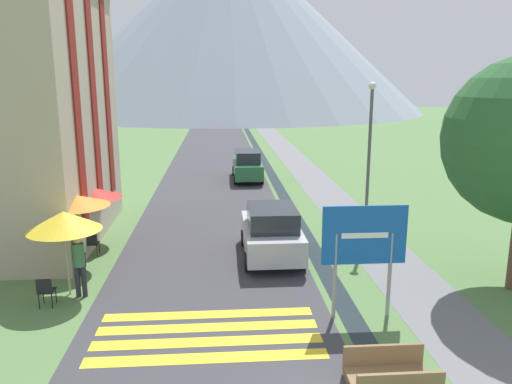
{
  "coord_description": "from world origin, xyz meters",
  "views": [
    {
      "loc": [
        -2.15,
        -7.02,
        6.06
      ],
      "look_at": [
        -0.88,
        10.0,
        2.16
      ],
      "focal_mm": 35.0,
      "sensor_mm": 36.0,
      "label": 1
    }
  ],
  "objects_px": {
    "person_seated_far": "(77,254)",
    "person_standing_terrace": "(79,262)",
    "cafe_chair_middle": "(77,254)",
    "road_sign": "(364,244)",
    "cafe_chair_far_right": "(92,242)",
    "parked_car_far": "(247,165)",
    "hotel_building": "(18,87)",
    "parked_car_near": "(272,232)",
    "cafe_umbrella_front_yellow": "(64,221)",
    "cafe_chair_nearest": "(46,290)",
    "cafe_umbrella_rear_red": "(92,193)",
    "footbridge": "(391,377)",
    "cafe_umbrella_middle_orange": "(75,201)",
    "streetlamp": "(369,150)"
  },
  "relations": [
    {
      "from": "cafe_chair_middle",
      "to": "streetlamp",
      "type": "bearing_deg",
      "value": -9.21
    },
    {
      "from": "footbridge",
      "to": "cafe_umbrella_middle_orange",
      "type": "bearing_deg",
      "value": 137.6
    },
    {
      "from": "cafe_umbrella_middle_orange",
      "to": "cafe_umbrella_rear_red",
      "type": "relative_size",
      "value": 1.1
    },
    {
      "from": "cafe_chair_middle",
      "to": "person_seated_far",
      "type": "height_order",
      "value": "person_seated_far"
    },
    {
      "from": "parked_car_far",
      "to": "cafe_chair_nearest",
      "type": "bearing_deg",
      "value": -110.67
    },
    {
      "from": "parked_car_near",
      "to": "streetlamp",
      "type": "bearing_deg",
      "value": 23.96
    },
    {
      "from": "cafe_chair_middle",
      "to": "cafe_umbrella_front_yellow",
      "type": "bearing_deg",
      "value": -103.99
    },
    {
      "from": "cafe_chair_middle",
      "to": "cafe_umbrella_middle_orange",
      "type": "xyz_separation_m",
      "value": [
        -0.02,
        0.34,
        1.7
      ]
    },
    {
      "from": "hotel_building",
      "to": "road_sign",
      "type": "xyz_separation_m",
      "value": [
        10.85,
        -7.31,
        -3.76
      ]
    },
    {
      "from": "hotel_building",
      "to": "streetlamp",
      "type": "height_order",
      "value": "hotel_building"
    },
    {
      "from": "road_sign",
      "to": "parked_car_near",
      "type": "distance_m",
      "value": 5.06
    },
    {
      "from": "footbridge",
      "to": "parked_car_far",
      "type": "xyz_separation_m",
      "value": [
        -1.65,
        21.23,
        0.68
      ]
    },
    {
      "from": "cafe_umbrella_front_yellow",
      "to": "cafe_chair_nearest",
      "type": "bearing_deg",
      "value": -114.63
    },
    {
      "from": "hotel_building",
      "to": "cafe_umbrella_front_yellow",
      "type": "bearing_deg",
      "value": -61.44
    },
    {
      "from": "parked_car_far",
      "to": "cafe_umbrella_front_yellow",
      "type": "distance_m",
      "value": 17.33
    },
    {
      "from": "cafe_umbrella_rear_red",
      "to": "road_sign",
      "type": "bearing_deg",
      "value": -38.56
    },
    {
      "from": "footbridge",
      "to": "person_standing_terrace",
      "type": "relative_size",
      "value": 0.95
    },
    {
      "from": "parked_car_near",
      "to": "person_seated_far",
      "type": "height_order",
      "value": "parked_car_near"
    },
    {
      "from": "person_standing_terrace",
      "to": "road_sign",
      "type": "bearing_deg",
      "value": -13.31
    },
    {
      "from": "footbridge",
      "to": "cafe_umbrella_front_yellow",
      "type": "height_order",
      "value": "cafe_umbrella_front_yellow"
    },
    {
      "from": "hotel_building",
      "to": "cafe_chair_middle",
      "type": "relative_size",
      "value": 12.51
    },
    {
      "from": "cafe_chair_nearest",
      "to": "cafe_chair_far_right",
      "type": "height_order",
      "value": "same"
    },
    {
      "from": "cafe_chair_middle",
      "to": "person_standing_terrace",
      "type": "relative_size",
      "value": 0.47
    },
    {
      "from": "parked_car_far",
      "to": "person_seated_far",
      "type": "distance_m",
      "value": 16.01
    },
    {
      "from": "cafe_chair_far_right",
      "to": "person_seated_far",
      "type": "xyz_separation_m",
      "value": [
        -0.05,
        -1.7,
        0.19
      ]
    },
    {
      "from": "road_sign",
      "to": "cafe_chair_middle",
      "type": "relative_size",
      "value": 3.51
    },
    {
      "from": "cafe_umbrella_front_yellow",
      "to": "cafe_umbrella_middle_orange",
      "type": "distance_m",
      "value": 2.28
    },
    {
      "from": "hotel_building",
      "to": "person_standing_terrace",
      "type": "bearing_deg",
      "value": -59.25
    },
    {
      "from": "road_sign",
      "to": "cafe_chair_far_right",
      "type": "xyz_separation_m",
      "value": [
        -8.05,
        5.11,
        -1.48
      ]
    },
    {
      "from": "person_standing_terrace",
      "to": "streetlamp",
      "type": "xyz_separation_m",
      "value": [
        9.51,
        4.48,
        2.42
      ]
    },
    {
      "from": "footbridge",
      "to": "person_seated_far",
      "type": "bearing_deg",
      "value": 140.5
    },
    {
      "from": "parked_car_far",
      "to": "cafe_chair_nearest",
      "type": "height_order",
      "value": "parked_car_far"
    },
    {
      "from": "person_standing_terrace",
      "to": "cafe_chair_middle",
      "type": "bearing_deg",
      "value": 107.41
    },
    {
      "from": "parked_car_far",
      "to": "cafe_chair_nearest",
      "type": "relative_size",
      "value": 5.22
    },
    {
      "from": "hotel_building",
      "to": "parked_car_near",
      "type": "height_order",
      "value": "hotel_building"
    },
    {
      "from": "parked_car_far",
      "to": "cafe_umbrella_rear_red",
      "type": "height_order",
      "value": "cafe_umbrella_rear_red"
    },
    {
      "from": "road_sign",
      "to": "person_standing_terrace",
      "type": "distance_m",
      "value": 7.83
    },
    {
      "from": "road_sign",
      "to": "parked_car_far",
      "type": "xyz_separation_m",
      "value": [
        -1.91,
        18.17,
        -1.08
      ]
    },
    {
      "from": "cafe_umbrella_front_yellow",
      "to": "hotel_building",
      "type": "bearing_deg",
      "value": 118.56
    },
    {
      "from": "road_sign",
      "to": "streetlamp",
      "type": "bearing_deg",
      "value": 72.76
    },
    {
      "from": "cafe_umbrella_middle_orange",
      "to": "person_standing_terrace",
      "type": "distance_m",
      "value": 2.8
    },
    {
      "from": "person_seated_far",
      "to": "person_standing_terrace",
      "type": "bearing_deg",
      "value": -71.82
    },
    {
      "from": "hotel_building",
      "to": "road_sign",
      "type": "relative_size",
      "value": 3.57
    },
    {
      "from": "parked_car_far",
      "to": "cafe_umbrella_front_yellow",
      "type": "relative_size",
      "value": 1.8
    },
    {
      "from": "hotel_building",
      "to": "cafe_umbrella_rear_red",
      "type": "xyz_separation_m",
      "value": [
        2.54,
        -0.68,
        -3.82
      ]
    },
    {
      "from": "hotel_building",
      "to": "parked_car_far",
      "type": "relative_size",
      "value": 2.4
    },
    {
      "from": "cafe_chair_middle",
      "to": "cafe_umbrella_middle_orange",
      "type": "height_order",
      "value": "cafe_umbrella_middle_orange"
    },
    {
      "from": "cafe_chair_far_right",
      "to": "cafe_umbrella_middle_orange",
      "type": "xyz_separation_m",
      "value": [
        -0.2,
        -0.87,
        1.7
      ]
    },
    {
      "from": "cafe_chair_far_right",
      "to": "person_standing_terrace",
      "type": "xyz_separation_m",
      "value": [
        0.49,
        -3.32,
        0.53
      ]
    },
    {
      "from": "cafe_chair_middle",
      "to": "parked_car_far",
      "type": "bearing_deg",
      "value": 43.8
    }
  ]
}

